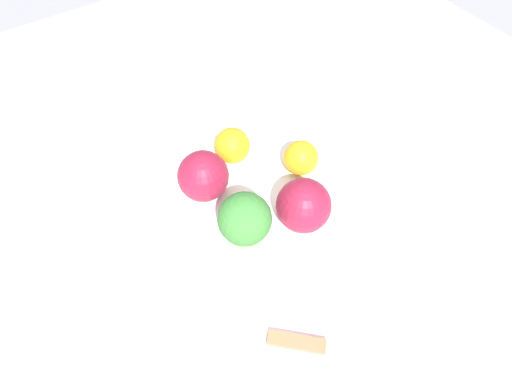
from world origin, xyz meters
The scene contains 9 objects.
ground_plane centered at (0.00, 0.00, 0.00)m, with size 6.00×6.00×0.00m, color gray.
table_surface centered at (0.00, 0.00, 0.01)m, with size 1.20×1.20×0.02m.
bowl centered at (0.00, 0.00, 0.04)m, with size 0.24×0.24×0.04m.
broccoli centered at (0.05, -0.05, 0.10)m, with size 0.06×0.06×0.08m.
apple_red centered at (-0.04, -0.05, 0.09)m, with size 0.06×0.06×0.06m.
apple_green centered at (0.06, 0.02, 0.09)m, with size 0.06×0.06×0.06m.
orange_front centered at (-0.07, 0.01, 0.08)m, with size 0.05×0.05×0.05m.
orange_back centered at (-0.01, 0.07, 0.08)m, with size 0.04×0.04×0.04m.
spoon centered at (0.17, -0.06, 0.02)m, with size 0.05×0.06×0.01m.
Camera 1 is at (0.32, -0.21, 0.53)m, focal length 35.00 mm.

